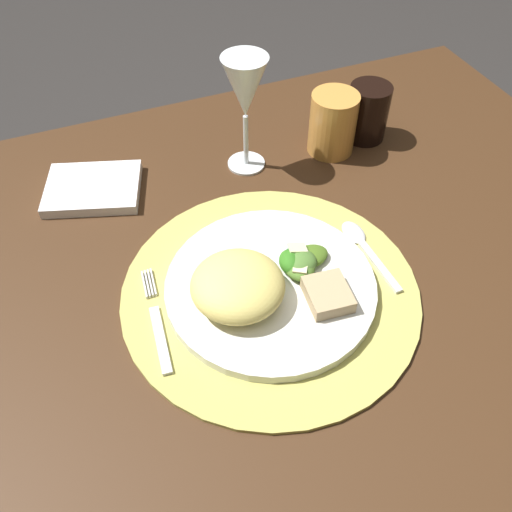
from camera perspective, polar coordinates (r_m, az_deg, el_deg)
The scene contains 13 objects.
ground_plane at distance 1.37m, azimuth 0.18°, elevation -20.41°, with size 6.00×6.00×0.00m, color #2C2928.
dining_table at distance 0.87m, azimuth 0.26°, elevation -6.89°, with size 1.19×0.82×0.72m.
placemat at distance 0.70m, azimuth 1.52°, elevation -3.74°, with size 0.39×0.39×0.01m, color tan.
dinner_plate at distance 0.70m, azimuth 1.54°, elevation -3.22°, with size 0.27×0.27×0.01m, color silver.
pasta_serving at distance 0.66m, azimuth -1.95°, elevation -3.12°, with size 0.11×0.12×0.05m, color #E4CE6C.
salad_greens at distance 0.70m, azimuth 4.57°, elevation -0.55°, with size 0.08×0.07×0.03m.
bread_piece at distance 0.67m, azimuth 7.59°, elevation -4.04°, with size 0.06×0.05×0.02m, color tan.
fork at distance 0.68m, azimuth -10.43°, elevation -6.95°, with size 0.03×0.17×0.00m.
spoon at distance 0.77m, azimuth 11.07°, elevation 1.41°, with size 0.03×0.14×0.01m.
napkin at distance 0.87m, azimuth -16.84°, elevation 6.86°, with size 0.14×0.11×0.02m, color white.
wine_glass at distance 0.82m, azimuth -1.16°, elevation 17.01°, with size 0.07×0.07×0.19m.
amber_tumbler at distance 0.91m, azimuth 8.11°, elevation 13.70°, with size 0.08×0.08×0.10m, color #CE8C3F.
dark_tumbler at distance 0.95m, azimuth 11.71°, elevation 14.64°, with size 0.07×0.07×0.10m, color black.
Camera 1 is at (-0.19, -0.46, 1.27)m, focal length 37.85 mm.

